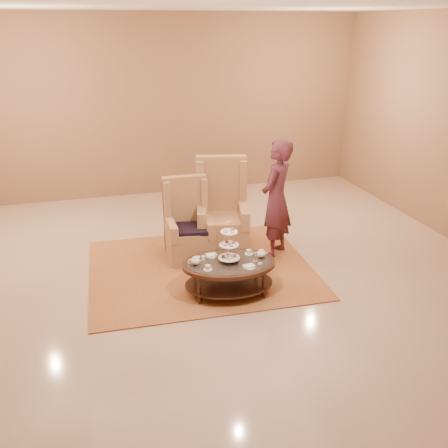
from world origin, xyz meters
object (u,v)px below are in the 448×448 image
object	(u,v)px
armchair_right	(222,219)
person	(276,199)
tea_table	(229,268)
armchair_left	(188,231)

from	to	relation	value
armchair_right	person	size ratio (longest dim) A/B	0.80
armchair_right	person	bearing A→B (deg)	-20.70
tea_table	person	size ratio (longest dim) A/B	0.73
tea_table	armchair_right	world-z (taller)	armchair_right
armchair_left	person	size ratio (longest dim) A/B	0.68
armchair_left	armchair_right	size ratio (longest dim) A/B	0.85
tea_table	armchair_left	distance (m)	1.28
armchair_right	person	distance (m)	0.93
armchair_right	person	xyz separation A→B (m)	(0.70, -0.46, 0.41)
person	armchair_left	bearing A→B (deg)	-58.32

